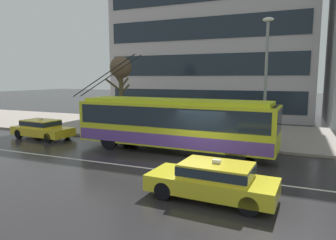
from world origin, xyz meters
TOP-DOWN VIEW (x-y plane):
  - ground_plane at (0.00, 0.00)m, footprint 160.00×160.00m
  - sidewalk_slab at (0.00, 9.02)m, footprint 80.00×10.00m
  - lane_centre_line at (0.00, -1.20)m, footprint 72.00×0.14m
  - trolleybus at (-1.96, 2.42)m, footprint 12.52×2.96m
  - taxi_oncoming_near at (1.87, -3.55)m, footprint 4.42×2.00m
  - taxi_queued_behind_bus at (-11.65, 2.36)m, footprint 4.46×2.15m
  - bus_shelter at (-4.58, 5.74)m, footprint 3.59×1.71m
  - pedestrian_at_shelter at (-4.46, 4.84)m, footprint 0.46×0.46m
  - pedestrian_approaching_curb at (2.62, 5.75)m, footprint 1.54×1.54m
  - pedestrian_walking_past at (-5.57, 4.63)m, footprint 1.22×1.22m
  - street_lamp at (2.68, 4.48)m, footprint 0.60×0.32m
  - street_tree_bare at (-8.41, 7.43)m, footprint 1.84×1.92m
  - office_tower_corner_left at (-4.56, 21.76)m, footprint 21.08×12.19m

SIDE VIEW (x-z plane):
  - ground_plane at x=0.00m, z-range 0.00..0.00m
  - lane_centre_line at x=0.00m, z-range 0.00..0.01m
  - sidewalk_slab at x=0.00m, z-range 0.00..0.14m
  - taxi_oncoming_near at x=1.87m, z-range 0.01..1.40m
  - taxi_queued_behind_bus at x=-11.65m, z-range 0.01..1.40m
  - pedestrian_at_shelter at x=-4.46m, z-range 0.29..1.94m
  - trolleybus at x=-1.96m, z-range -1.12..4.34m
  - pedestrian_walking_past at x=-5.57m, z-range 0.69..2.71m
  - pedestrian_approaching_curb at x=2.62m, z-range 0.79..2.82m
  - bus_shelter at x=-4.58m, z-range 0.76..3.19m
  - street_lamp at x=2.68m, z-range 0.76..7.96m
  - street_tree_bare at x=-8.41m, z-range 1.85..7.48m
  - office_tower_corner_left at x=-4.56m, z-range 0.01..21.28m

